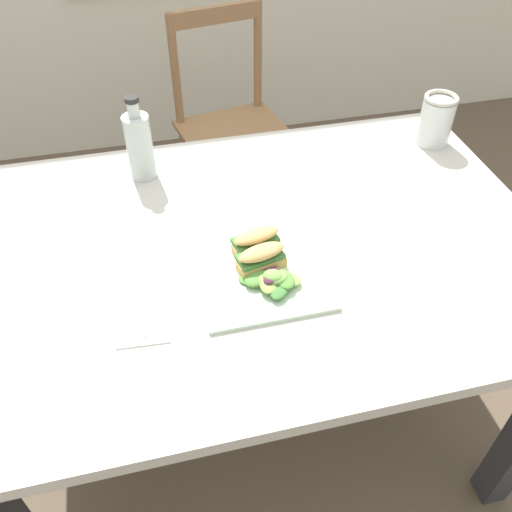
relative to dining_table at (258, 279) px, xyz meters
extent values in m
plane|color=brown|center=(0.00, -0.05, -0.62)|extent=(9.12, 9.12, 0.00)
cube|color=#BCB7AD|center=(0.00, 0.00, 0.10)|extent=(1.31, 0.90, 0.03)
cube|color=#2D2D33|center=(-0.58, 0.38, -0.27)|extent=(0.07, 0.07, 0.71)
cube|color=#2D2D33|center=(0.58, 0.38, -0.27)|extent=(0.07, 0.07, 0.71)
cylinder|color=#8E6642|center=(0.01, 0.75, -0.41)|extent=(0.03, 0.03, 0.43)
cylinder|color=#8E6642|center=(0.34, 0.81, -0.41)|extent=(0.03, 0.03, 0.43)
cylinder|color=#8E6642|center=(-0.05, 1.08, -0.41)|extent=(0.03, 0.03, 0.43)
cylinder|color=#8E6642|center=(0.28, 1.15, -0.41)|extent=(0.03, 0.03, 0.43)
cube|color=#8E6642|center=(0.15, 0.95, -0.18)|extent=(0.47, 0.47, 0.02)
cylinder|color=#8E6642|center=(-0.06, 1.09, 0.04)|extent=(0.03, 0.03, 0.42)
cylinder|color=#8E6642|center=(0.28, 1.16, 0.04)|extent=(0.03, 0.03, 0.42)
cube|color=#8E6642|center=(0.11, 1.12, 0.22)|extent=(0.36, 0.10, 0.06)
cube|color=beige|center=(-0.02, -0.10, 0.12)|extent=(0.26, 0.26, 0.01)
cube|color=tan|center=(-0.02, -0.09, 0.14)|extent=(0.11, 0.06, 0.02)
cube|color=#3D7033|center=(-0.02, -0.09, 0.16)|extent=(0.10, 0.07, 0.01)
ellipsoid|color=tan|center=(-0.02, -0.09, 0.17)|extent=(0.11, 0.07, 0.02)
cube|color=tan|center=(-0.01, -0.04, 0.14)|extent=(0.11, 0.06, 0.02)
cube|color=#3D7033|center=(-0.01, -0.03, 0.16)|extent=(0.10, 0.07, 0.01)
ellipsoid|color=tan|center=(-0.01, -0.04, 0.17)|extent=(0.11, 0.07, 0.02)
ellipsoid|color=#6B9E47|center=(-0.01, -0.13, 0.13)|extent=(0.07, 0.05, 0.01)
ellipsoid|color=#3D7033|center=(0.00, -0.17, 0.14)|extent=(0.06, 0.06, 0.01)
ellipsoid|color=#84A84C|center=(-0.01, -0.15, 0.15)|extent=(0.05, 0.05, 0.01)
ellipsoid|color=#84A84C|center=(-0.02, -0.11, 0.14)|extent=(0.04, 0.04, 0.01)
ellipsoid|color=#6B9E47|center=(0.00, -0.14, 0.15)|extent=(0.05, 0.05, 0.02)
ellipsoid|color=#6B9E47|center=(0.00, -0.15, 0.15)|extent=(0.05, 0.04, 0.02)
ellipsoid|color=#84A84C|center=(-0.01, -0.15, 0.14)|extent=(0.05, 0.07, 0.01)
ellipsoid|color=#518438|center=(0.00, -0.14, 0.15)|extent=(0.06, 0.05, 0.01)
ellipsoid|color=#84A84C|center=(0.03, -0.15, 0.14)|extent=(0.07, 0.06, 0.01)
ellipsoid|color=#518438|center=(0.02, -0.15, 0.15)|extent=(0.04, 0.06, 0.01)
ellipsoid|color=#3D7033|center=(0.00, -0.14, 0.15)|extent=(0.06, 0.05, 0.01)
ellipsoid|color=#4C2338|center=(0.00, -0.14, 0.15)|extent=(0.06, 0.06, 0.01)
ellipsoid|color=#602D47|center=(-0.01, -0.11, 0.14)|extent=(0.06, 0.05, 0.01)
ellipsoid|color=#518438|center=(-0.03, -0.13, 0.14)|extent=(0.07, 0.06, 0.02)
ellipsoid|color=#518438|center=(-0.05, -0.12, 0.13)|extent=(0.06, 0.06, 0.01)
cube|color=white|center=(-0.27, -0.12, 0.12)|extent=(0.12, 0.23, 0.00)
cube|color=silver|center=(-0.27, -0.15, 0.12)|extent=(0.02, 0.14, 0.00)
cube|color=silver|center=(-0.26, -0.05, 0.12)|extent=(0.03, 0.05, 0.00)
cube|color=#38383D|center=(-0.26, -0.05, 0.13)|extent=(0.00, 0.03, 0.00)
cube|color=#38383D|center=(-0.26, -0.05, 0.13)|extent=(0.00, 0.03, 0.00)
cube|color=#38383D|center=(-0.27, -0.05, 0.13)|extent=(0.00, 0.03, 0.00)
cylinder|color=black|center=(-0.22, 0.32, 0.18)|extent=(0.06, 0.06, 0.12)
cylinder|color=#B2BCB7|center=(-0.22, 0.32, 0.20)|extent=(0.07, 0.07, 0.17)
cylinder|color=#B2BCB7|center=(-0.22, 0.32, 0.31)|extent=(0.03, 0.03, 0.04)
cylinder|color=black|center=(-0.22, 0.32, 0.33)|extent=(0.03, 0.03, 0.01)
cylinder|color=gold|center=(0.57, 0.29, 0.17)|extent=(0.08, 0.08, 0.10)
cylinder|color=silver|center=(0.57, 0.29, 0.18)|extent=(0.09, 0.09, 0.13)
torus|color=#B7B29E|center=(0.57, 0.29, 0.25)|extent=(0.09, 0.09, 0.01)
camera|label=1|loc=(-0.21, -0.87, 0.92)|focal=37.82mm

